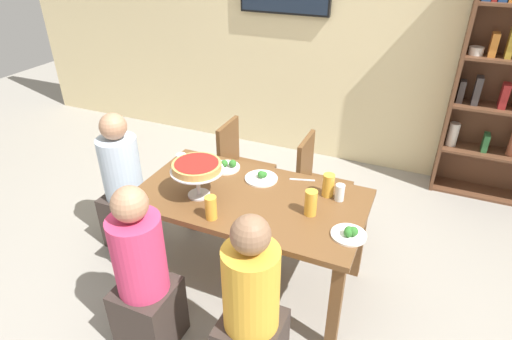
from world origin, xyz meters
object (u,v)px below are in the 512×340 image
object	(u,v)px
dining_table	(250,208)
beer_glass_amber_spare	(211,208)
chair_far_right	(317,183)
diner_near_left	(144,282)
cutlery_fork_near	(302,180)
chair_far_left	(240,165)
salad_plate_near_diner	(349,233)
salad_plate_far_diner	(262,177)
cutlery_knife_near	(139,195)
deep_dish_pizza_stand	(197,168)
beer_glass_amber_short	(311,203)
beer_glass_amber_tall	(328,185)
water_glass_clear_far	(182,161)
salad_plate_spare	(227,166)
water_glass_clear_near	(340,192)
diner_near_right	(251,316)
diner_head_west	(125,191)

from	to	relation	value
dining_table	beer_glass_amber_spare	world-z (taller)	beer_glass_amber_spare
chair_far_right	beer_glass_amber_spare	world-z (taller)	beer_glass_amber_spare
diner_near_left	cutlery_fork_near	world-z (taller)	diner_near_left
chair_far_left	salad_plate_near_diner	world-z (taller)	chair_far_left
salad_plate_near_diner	cutlery_fork_near	size ratio (longest dim) A/B	1.17
chair_far_right	salad_plate_far_diner	distance (m)	0.64
beer_glass_amber_spare	cutlery_knife_near	distance (m)	0.58
cutlery_knife_near	beer_glass_amber_spare	bearing A→B (deg)	7.77
deep_dish_pizza_stand	beer_glass_amber_short	size ratio (longest dim) A/B	2.08
beer_glass_amber_tall	beer_glass_amber_short	xyz separation A→B (m)	(-0.04, -0.25, 0.00)
beer_glass_amber_spare	water_glass_clear_far	xyz separation A→B (m)	(-0.50, 0.47, -0.02)
chair_far_left	beer_glass_amber_short	bearing A→B (deg)	47.61
chair_far_right	water_glass_clear_far	size ratio (longest dim) A/B	7.68
salad_plate_spare	water_glass_clear_near	world-z (taller)	water_glass_clear_near
salad_plate_far_diner	diner_near_left	bearing A→B (deg)	-109.25
diner_near_right	water_glass_clear_far	distance (m)	1.32
dining_table	chair_far_right	xyz separation A→B (m)	(0.26, 0.75, -0.16)
diner_near_left	salad_plate_spare	world-z (taller)	diner_near_left
salad_plate_far_diner	water_glass_clear_near	size ratio (longest dim) A/B	2.06
chair_far_left	diner_head_west	bearing A→B (deg)	-41.21
salad_plate_far_diner	water_glass_clear_far	size ratio (longest dim) A/B	2.08
salad_plate_far_diner	beer_glass_amber_tall	bearing A→B (deg)	-1.72
dining_table	chair_far_right	distance (m)	0.81
chair_far_left	salad_plate_far_diner	distance (m)	0.73
chair_far_left	salad_plate_spare	xyz separation A→B (m)	(0.13, -0.49, 0.27)
beer_glass_amber_short	cutlery_fork_near	world-z (taller)	beer_glass_amber_short
diner_near_left	cutlery_fork_near	xyz separation A→B (m)	(0.61, 1.08, 0.25)
beer_glass_amber_short	cutlery_fork_near	xyz separation A→B (m)	(-0.17, 0.37, -0.08)
water_glass_clear_near	cutlery_fork_near	bearing A→B (deg)	154.95
salad_plate_far_diner	beer_glass_amber_spare	xyz separation A→B (m)	(-0.10, -0.55, 0.06)
beer_glass_amber_short	cutlery_knife_near	world-z (taller)	beer_glass_amber_short
deep_dish_pizza_stand	beer_glass_amber_spare	world-z (taller)	deep_dish_pizza_stand
dining_table	chair_far_right	bearing A→B (deg)	70.54
chair_far_left	deep_dish_pizza_stand	size ratio (longest dim) A/B	2.47
dining_table	salad_plate_near_diner	bearing A→B (deg)	-12.55
chair_far_right	beer_glass_amber_tall	distance (m)	0.66
cutlery_knife_near	salad_plate_far_diner	bearing A→B (deg)	48.10
chair_far_left	deep_dish_pizza_stand	world-z (taller)	deep_dish_pizza_stand
beer_glass_amber_tall	beer_glass_amber_spare	distance (m)	0.80
chair_far_right	deep_dish_pizza_stand	size ratio (longest dim) A/B	2.47
salad_plate_far_diner	cutlery_fork_near	size ratio (longest dim) A/B	1.31
chair_far_left	salad_plate_spare	distance (m)	0.57
salad_plate_spare	cutlery_fork_near	bearing A→B (deg)	6.28
diner_head_west	deep_dish_pizza_stand	xyz separation A→B (m)	(0.78, -0.14, 0.46)
diner_head_west	salad_plate_spare	distance (m)	0.87
dining_table	beer_glass_amber_tall	bearing A→B (deg)	24.76
diner_near_right	cutlery_fork_near	bearing A→B (deg)	3.85
chair_far_right	cutlery_knife_near	xyz separation A→B (m)	(-0.96, -1.04, 0.26)
cutlery_fork_near	diner_near_left	bearing A→B (deg)	44.23
chair_far_left	cutlery_fork_near	size ratio (longest dim) A/B	4.83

